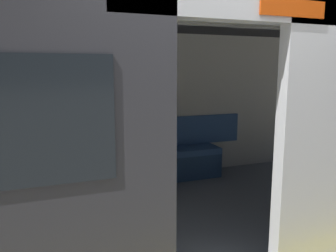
# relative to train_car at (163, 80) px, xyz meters

# --- Properties ---
(train_car) EXTENTS (6.40, 2.90, 2.28)m
(train_car) POSITION_rel_train_car_xyz_m (0.00, 0.00, 0.00)
(train_car) COLOR silver
(train_car) RESTS_ON ground_plane
(bench_seat) EXTENTS (2.49, 0.44, 0.46)m
(bench_seat) POSITION_rel_train_car_xyz_m (-0.05, -1.12, -1.17)
(bench_seat) COLOR #38609E
(bench_seat) RESTS_ON ground_plane
(person_seated) EXTENTS (0.55, 0.70, 1.19)m
(person_seated) POSITION_rel_train_car_xyz_m (-0.15, -1.07, -0.84)
(person_seated) COLOR pink
(person_seated) RESTS_ON ground_plane
(handbag) EXTENTS (0.26, 0.15, 0.17)m
(handbag) POSITION_rel_train_car_xyz_m (0.32, -1.20, -0.97)
(handbag) COLOR brown
(handbag) RESTS_ON bench_seat
(book) EXTENTS (0.20, 0.25, 0.03)m
(book) POSITION_rel_train_car_xyz_m (-0.48, -1.16, -1.04)
(book) COLOR gold
(book) RESTS_ON bench_seat
(grab_pole_door) EXTENTS (0.04, 0.04, 2.14)m
(grab_pole_door) POSITION_rel_train_car_xyz_m (0.33, 0.74, -0.45)
(grab_pole_door) COLOR silver
(grab_pole_door) RESTS_ON ground_plane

